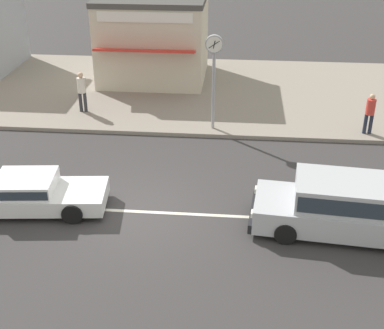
{
  "coord_description": "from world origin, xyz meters",
  "views": [
    {
      "loc": [
        2.94,
        -13.16,
        8.55
      ],
      "look_at": [
        1.59,
        1.62,
        0.8
      ],
      "focal_mm": 50.0,
      "sensor_mm": 36.0,
      "label": 1
    }
  ],
  "objects_px": {
    "pedestrian_near_clock": "(82,89)",
    "street_clock": "(214,60)",
    "shopfront_corner_warung": "(154,37)",
    "sedan_white_1": "(27,193)",
    "minivan_silver_3": "(348,205)",
    "pedestrian_mid_kerb": "(370,111)"
  },
  "relations": [
    {
      "from": "pedestrian_mid_kerb",
      "to": "pedestrian_near_clock",
      "type": "bearing_deg",
      "value": 173.92
    },
    {
      "from": "minivan_silver_3",
      "to": "pedestrian_near_clock",
      "type": "distance_m",
      "value": 12.27
    },
    {
      "from": "sedan_white_1",
      "to": "pedestrian_mid_kerb",
      "type": "bearing_deg",
      "value": 29.24
    },
    {
      "from": "minivan_silver_3",
      "to": "street_clock",
      "type": "xyz_separation_m",
      "value": [
        -4.05,
        6.46,
        2.03
      ]
    },
    {
      "from": "pedestrian_near_clock",
      "to": "pedestrian_mid_kerb",
      "type": "height_order",
      "value": "pedestrian_near_clock"
    },
    {
      "from": "pedestrian_near_clock",
      "to": "street_clock",
      "type": "bearing_deg",
      "value": -12.7
    },
    {
      "from": "minivan_silver_3",
      "to": "shopfront_corner_warung",
      "type": "bearing_deg",
      "value": 120.21
    },
    {
      "from": "street_clock",
      "to": "pedestrian_near_clock",
      "type": "distance_m",
      "value": 5.9
    },
    {
      "from": "sedan_white_1",
      "to": "pedestrian_near_clock",
      "type": "bearing_deg",
      "value": 92.89
    },
    {
      "from": "street_clock",
      "to": "shopfront_corner_warung",
      "type": "xyz_separation_m",
      "value": [
        -3.2,
        5.98,
        -0.74
      ]
    },
    {
      "from": "sedan_white_1",
      "to": "shopfront_corner_warung",
      "type": "xyz_separation_m",
      "value": [
        1.92,
        12.13,
        1.6
      ]
    },
    {
      "from": "sedan_white_1",
      "to": "minivan_silver_3",
      "type": "relative_size",
      "value": 0.95
    },
    {
      "from": "minivan_silver_3",
      "to": "pedestrian_near_clock",
      "type": "height_order",
      "value": "pedestrian_near_clock"
    },
    {
      "from": "minivan_silver_3",
      "to": "street_clock",
      "type": "bearing_deg",
      "value": 122.04
    },
    {
      "from": "sedan_white_1",
      "to": "street_clock",
      "type": "xyz_separation_m",
      "value": [
        5.12,
        6.15,
        2.34
      ]
    },
    {
      "from": "sedan_white_1",
      "to": "street_clock",
      "type": "distance_m",
      "value": 8.34
    },
    {
      "from": "pedestrian_near_clock",
      "to": "shopfront_corner_warung",
      "type": "xyz_separation_m",
      "value": [
        2.3,
        4.74,
        1.0
      ]
    },
    {
      "from": "pedestrian_near_clock",
      "to": "pedestrian_mid_kerb",
      "type": "bearing_deg",
      "value": -6.08
    },
    {
      "from": "sedan_white_1",
      "to": "pedestrian_near_clock",
      "type": "distance_m",
      "value": 7.42
    },
    {
      "from": "minivan_silver_3",
      "to": "street_clock",
      "type": "relative_size",
      "value": 1.38
    },
    {
      "from": "minivan_silver_3",
      "to": "pedestrian_mid_kerb",
      "type": "relative_size",
      "value": 3.17
    },
    {
      "from": "shopfront_corner_warung",
      "to": "street_clock",
      "type": "bearing_deg",
      "value": -61.86
    }
  ]
}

